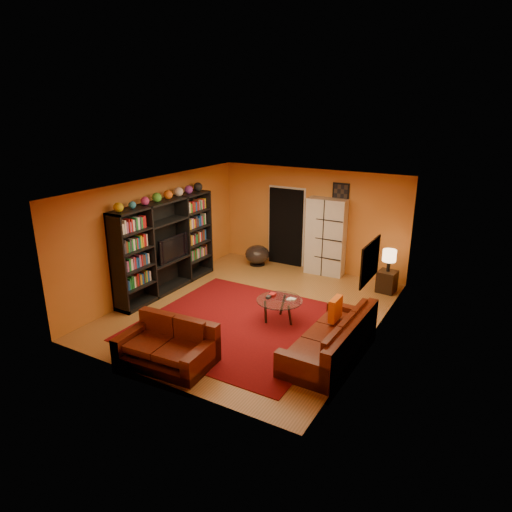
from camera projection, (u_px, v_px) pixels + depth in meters
The scene contains 20 objects.
floor at pixel (253, 310), 9.61m from camera, with size 6.00×6.00×0.00m, color brown.
ceiling at pixel (252, 187), 8.78m from camera, with size 6.00×6.00×0.00m, color white.
wall_back at pixel (311, 220), 11.66m from camera, with size 6.00×6.00×0.00m, color #C2712A.
wall_front at pixel (150, 305), 6.73m from camera, with size 6.00×6.00×0.00m, color #C2712A.
wall_left at pixel (158, 234), 10.38m from camera, with size 6.00×6.00×0.00m, color #C2712A.
wall_right at pixel (375, 273), 8.02m from camera, with size 6.00×6.00×0.00m, color #C2712A.
rug at pixel (239, 324), 8.99m from camera, with size 3.60×3.60×0.01m, color #54090C.
doorway at pixel (286, 227), 12.05m from camera, with size 0.95×0.10×2.04m, color black.
wall_art_right at pixel (370, 261), 7.68m from camera, with size 0.03×1.00×0.70m, color black.
wall_art_back at pixel (341, 194), 11.05m from camera, with size 0.42×0.03×0.52m, color black.
entertainment_unit at pixel (166, 246), 10.35m from camera, with size 0.45×3.00×2.10m, color black.
tv at pixel (170, 248), 10.41m from camera, with size 0.13×0.97×0.56m, color black.
sofa at pixel (335, 340), 7.79m from camera, with size 0.99×2.33×0.85m.
loveseat at pixel (169, 345), 7.63m from camera, with size 1.62×1.04×0.85m.
throw_pillow at pixel (335, 309), 8.17m from camera, with size 0.12×0.42×0.42m, color orange.
coffee_table at pixel (279, 302), 8.97m from camera, with size 0.91×0.91×0.45m.
storage_cabinet at pixel (326, 237), 11.37m from camera, with size 0.97×0.43×1.93m, color beige.
bowl_chair at pixel (257, 255), 12.19m from camera, with size 0.65×0.65×0.53m.
side_table at pixel (387, 281), 10.45m from camera, with size 0.40×0.40×0.50m, color black.
table_lamp at pixel (389, 256), 10.26m from camera, with size 0.31×0.31×0.51m.
Camera 1 is at (4.42, -7.55, 4.13)m, focal length 32.00 mm.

